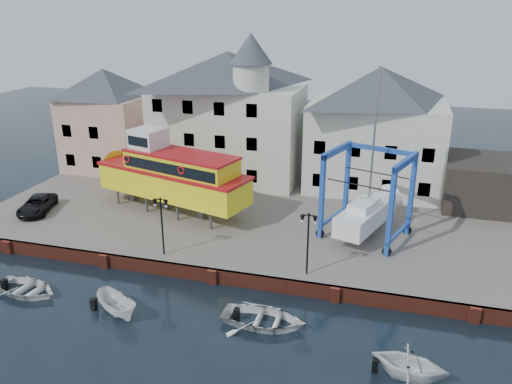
# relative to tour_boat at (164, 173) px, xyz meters

# --- Properties ---
(ground) EXTENTS (140.00, 140.00, 0.00)m
(ground) POSITION_rel_tour_boat_xyz_m (7.39, -8.80, -4.18)
(ground) COLOR black
(ground) RESTS_ON ground
(hardstanding) EXTENTS (44.00, 22.00, 1.00)m
(hardstanding) POSITION_rel_tour_boat_xyz_m (7.39, 2.20, -3.68)
(hardstanding) COLOR #6B615B
(hardstanding) RESTS_ON ground
(quay_wall) EXTENTS (44.00, 0.47, 1.00)m
(quay_wall) POSITION_rel_tour_boat_xyz_m (7.39, -8.70, -3.68)
(quay_wall) COLOR maroon
(quay_wall) RESTS_ON ground
(building_pink) EXTENTS (8.00, 7.00, 10.30)m
(building_pink) POSITION_rel_tour_boat_xyz_m (-10.62, 9.20, 1.97)
(building_pink) COLOR tan
(building_pink) RESTS_ON hardstanding
(building_white_main) EXTENTS (14.00, 8.30, 14.00)m
(building_white_main) POSITION_rel_tour_boat_xyz_m (2.52, 9.59, 3.17)
(building_white_main) COLOR silver
(building_white_main) RESTS_ON hardstanding
(building_white_right) EXTENTS (12.00, 8.00, 11.20)m
(building_white_right) POSITION_rel_tour_boat_xyz_m (16.39, 10.20, 2.42)
(building_white_right) COLOR silver
(building_white_right) RESTS_ON hardstanding
(shed_dark) EXTENTS (8.00, 7.00, 4.00)m
(shed_dark) POSITION_rel_tour_boat_xyz_m (26.39, 8.20, -1.18)
(shed_dark) COLOR black
(shed_dark) RESTS_ON hardstanding
(lamp_post_left) EXTENTS (1.12, 0.32, 4.20)m
(lamp_post_left) POSITION_rel_tour_boat_xyz_m (3.39, -7.60, -0.00)
(lamp_post_left) COLOR black
(lamp_post_left) RESTS_ON hardstanding
(lamp_post_right) EXTENTS (1.12, 0.32, 4.20)m
(lamp_post_right) POSITION_rel_tour_boat_xyz_m (13.39, -7.60, -0.00)
(lamp_post_right) COLOR black
(lamp_post_right) RESTS_ON hardstanding
(tour_boat) EXTENTS (15.89, 7.76, 6.74)m
(tour_boat) POSITION_rel_tour_boat_xyz_m (0.00, 0.00, 0.00)
(tour_boat) COLOR #59595E
(tour_boat) RESTS_ON hardstanding
(travel_lift) EXTENTS (6.91, 8.42, 12.36)m
(travel_lift) POSITION_rel_tour_boat_xyz_m (16.74, -0.19, -1.11)
(travel_lift) COLOR #14369F
(travel_lift) RESTS_ON hardstanding
(van) EXTENTS (3.40, 5.02, 1.28)m
(van) POSITION_rel_tour_boat_xyz_m (-10.06, -3.50, -2.54)
(van) COLOR black
(van) RESTS_ON hardstanding
(motorboat_a) EXTENTS (3.79, 2.97, 1.39)m
(motorboat_a) POSITION_rel_tour_boat_xyz_m (3.19, -13.59, -4.18)
(motorboat_a) COLOR white
(motorboat_a) RESTS_ON ground
(motorboat_b) EXTENTS (4.90, 3.51, 1.01)m
(motorboat_b) POSITION_rel_tour_boat_xyz_m (11.75, -12.29, -4.18)
(motorboat_b) COLOR white
(motorboat_b) RESTS_ON ground
(motorboat_c) EXTENTS (4.16, 3.74, 1.94)m
(motorboat_c) POSITION_rel_tour_boat_xyz_m (19.71, -14.62, -4.18)
(motorboat_c) COLOR white
(motorboat_c) RESTS_ON ground
(motorboat_d) EXTENTS (4.75, 3.65, 0.91)m
(motorboat_d) POSITION_rel_tour_boat_xyz_m (-3.60, -13.14, -4.18)
(motorboat_d) COLOR white
(motorboat_d) RESTS_ON ground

